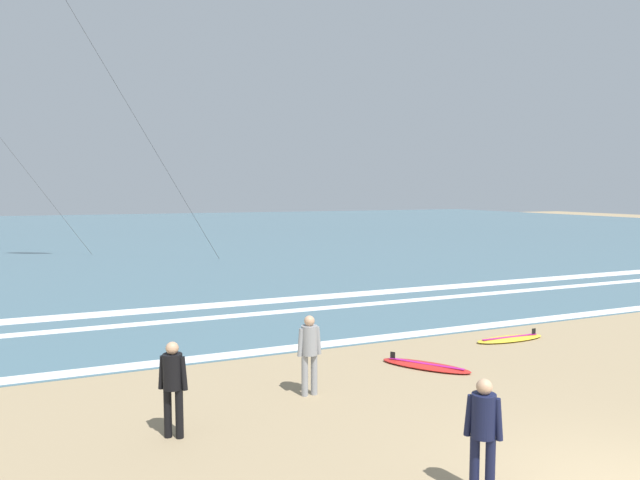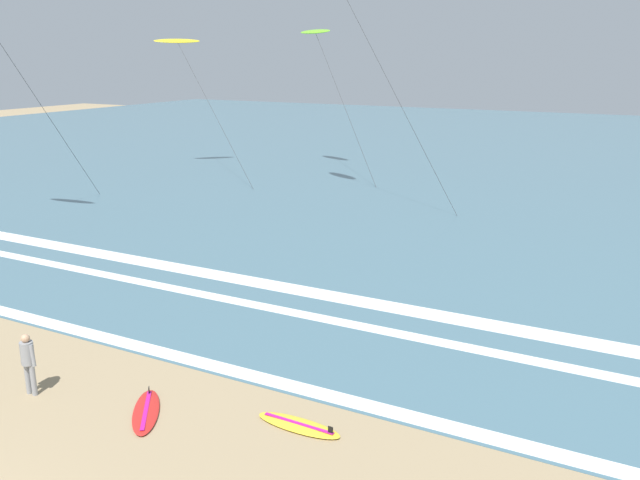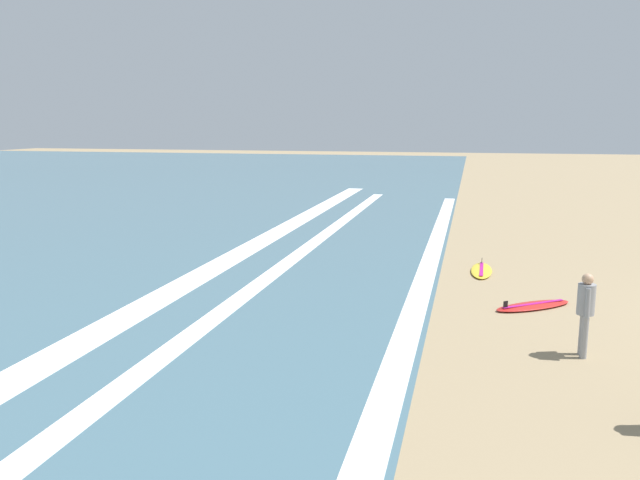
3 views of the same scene
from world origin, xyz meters
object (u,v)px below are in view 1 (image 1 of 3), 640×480
(surfer_left_near, at_px, (309,348))
(surfboard_foreground_flat, at_px, (426,366))
(surfer_mid_group, at_px, (483,427))
(surfer_right_near, at_px, (173,381))
(surfboard_left_pile, at_px, (510,339))

(surfer_left_near, relative_size, surfboard_foreground_flat, 0.78)
(surfer_left_near, bearing_deg, surfer_mid_group, -81.93)
(surfer_right_near, relative_size, surfer_mid_group, 1.00)
(surfer_left_near, bearing_deg, surfboard_left_pile, 15.00)
(surfer_left_near, distance_m, surfboard_foreground_flat, 3.32)
(surfer_mid_group, height_order, surfboard_left_pile, surfer_mid_group)
(surfer_mid_group, bearing_deg, surfboard_foreground_flat, 63.76)
(surfer_left_near, xyz_separation_m, surfboard_foreground_flat, (3.13, 0.61, -0.91))
(surfboard_foreground_flat, bearing_deg, surfer_mid_group, -116.24)
(surfboard_foreground_flat, distance_m, surfboard_left_pile, 3.64)
(surfer_mid_group, bearing_deg, surfboard_left_pile, 46.26)
(surfer_mid_group, xyz_separation_m, surfboard_left_pile, (5.95, 6.22, -0.91))
(surfer_mid_group, xyz_separation_m, surfer_left_near, (-0.63, 4.46, 0.00))
(surfer_right_near, relative_size, surfer_left_near, 1.00)
(surfer_left_near, relative_size, surfboard_left_pile, 0.76)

